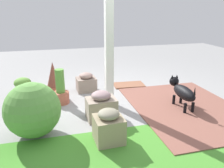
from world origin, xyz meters
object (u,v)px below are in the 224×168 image
Objects in this scene: stone_planter_nearest at (86,83)px; terracotta_pot_broad at (23,85)px; stone_planter_mid at (101,106)px; dog at (182,91)px; doormat at (129,85)px; porch_pillar at (109,46)px; terracotta_pot_spiky at (54,79)px; terracotta_pot_tall at (61,91)px; stone_planter_far at (109,127)px; round_shrub at (33,110)px.

terracotta_pot_broad is at bearing -2.70° from stone_planter_nearest.
stone_planter_mid is 0.62× the size of dog.
dog is at bearing 110.71° from doormat.
porch_pillar is at bearing 52.48° from doormat.
stone_planter_nearest is 0.62× the size of terracotta_pot_spiky.
stone_planter_nearest is at bearing 177.30° from terracotta_pot_broad.
dog is at bearing 160.43° from terracotta_pot_tall.
stone_planter_mid is at bearing 91.72° from stone_planter_nearest.
stone_planter_mid reaches higher than stone_planter_far.
dog is (-1.51, -0.73, 0.09)m from stone_planter_far.
stone_planter_mid is at bearing 126.69° from terracotta_pot_tall.
porch_pillar is 1.45m from terracotta_pot_spiky.
stone_planter_mid is 1.49m from terracotta_pot_spiky.
porch_pillar is 2.80× the size of round_shrub.
stone_planter_mid is at bearing 56.45° from doormat.
stone_planter_nearest is at bearing -88.28° from stone_planter_mid.
doormat is at bearing -123.55° from stone_planter_mid.
terracotta_pot_tall reaches higher than terracotta_pot_broad.
terracotta_pot_spiky is (0.66, -1.97, 0.11)m from stone_planter_far.
stone_planter_mid is 1.47m from dog.
terracotta_pot_broad is at bearing -39.83° from terracotta_pot_tall.
terracotta_pot_tall is 0.95× the size of doormat.
porch_pillar is 5.80× the size of terracotta_pot_broad.
dog is (-1.20, 0.48, -0.77)m from porch_pillar.
terracotta_pot_broad is at bearing 0.95° from doormat.
stone_planter_far is at bearing 86.46° from stone_planter_mid.
terracotta_pot_spiky is (0.70, -1.31, 0.11)m from stone_planter_mid.
stone_planter_far is 0.61× the size of round_shrub.
porch_pillar is at bearing 163.43° from terracotta_pot_tall.
round_shrub is 2.49m from dog.
round_shrub is 1.00× the size of dog.
terracotta_pot_spiky is (0.66, 0.03, 0.14)m from stone_planter_nearest.
terracotta_pot_tall is 2.19m from dog.
stone_planter_nearest is 1.98m from dog.
stone_planter_far is at bearing 110.71° from terracotta_pot_tall.
dog reaches higher than doormat.
terracotta_pot_tall is 1.68m from doormat.
stone_planter_far is 0.71× the size of terracotta_pot_tall.
terracotta_pot_tall is at bearing 44.41° from stone_planter_nearest.
terracotta_pot_broad is 3.09m from dog.
dog is at bearing 139.84° from stone_planter_nearest.
stone_planter_nearest is (0.30, -0.80, -0.89)m from porch_pillar.
dog is at bearing 154.39° from terracotta_pot_broad.
round_shrub is at bearing 31.86° from porch_pillar.
stone_planter_nearest is 1.01m from doormat.
stone_planter_far is at bearing 156.58° from round_shrub.
terracotta_pot_broad is 0.55× the size of terracotta_pot_spiky.
dog is (-2.17, 1.25, -0.02)m from terracotta_pot_spiky.
stone_planter_nearest is 0.90× the size of stone_planter_far.
terracotta_pot_tall is at bearing 22.48° from doormat.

